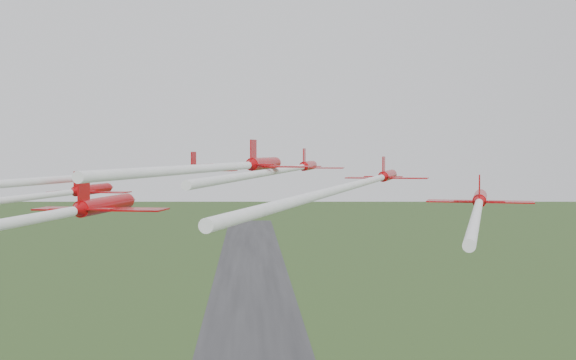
{
  "coord_description": "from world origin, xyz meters",
  "views": [
    {
      "loc": [
        -1.62,
        -81.01,
        64.75
      ],
      "look_at": [
        2.54,
        2.94,
        61.57
      ],
      "focal_mm": 50.0,
      "sensor_mm": 36.0,
      "label": 1
    }
  ],
  "objects_px": {
    "jet_row3_right": "(479,204)",
    "jet_lead": "(290,169)",
    "jet_row2_left": "(145,173)",
    "jet_row4_left": "(46,216)",
    "jet_row3_left": "(23,198)",
    "jet_row3_mid": "(240,166)",
    "jet_row2_right": "(365,182)"
  },
  "relations": [
    {
      "from": "jet_row3_left",
      "to": "jet_row4_left",
      "type": "relative_size",
      "value": 1.14
    },
    {
      "from": "jet_row3_mid",
      "to": "jet_row4_left",
      "type": "relative_size",
      "value": 0.89
    },
    {
      "from": "jet_row3_mid",
      "to": "jet_row3_left",
      "type": "bearing_deg",
      "value": -163.03
    },
    {
      "from": "jet_row3_right",
      "to": "jet_row2_left",
      "type": "bearing_deg",
      "value": 179.66
    },
    {
      "from": "jet_row2_left",
      "to": "jet_row3_mid",
      "type": "distance_m",
      "value": 10.01
    },
    {
      "from": "jet_row3_right",
      "to": "jet_row4_left",
      "type": "relative_size",
      "value": 0.88
    },
    {
      "from": "jet_row3_right",
      "to": "jet_row4_left",
      "type": "bearing_deg",
      "value": -138.71
    },
    {
      "from": "jet_row2_right",
      "to": "jet_row3_mid",
      "type": "xyz_separation_m",
      "value": [
        -11.16,
        -0.6,
        1.47
      ]
    },
    {
      "from": "jet_lead",
      "to": "jet_row4_left",
      "type": "xyz_separation_m",
      "value": [
        -17.47,
        -37.03,
        -2.1
      ]
    },
    {
      "from": "jet_row3_right",
      "to": "jet_lead",
      "type": "bearing_deg",
      "value": 139.98
    },
    {
      "from": "jet_row3_left",
      "to": "jet_row3_mid",
      "type": "distance_m",
      "value": 18.84
    },
    {
      "from": "jet_lead",
      "to": "jet_row3_right",
      "type": "distance_m",
      "value": 27.03
    },
    {
      "from": "jet_row2_right",
      "to": "jet_row3_mid",
      "type": "bearing_deg",
      "value": -160.41
    },
    {
      "from": "jet_row3_right",
      "to": "jet_row3_left",
      "type": "bearing_deg",
      "value": -168.66
    },
    {
      "from": "jet_row2_right",
      "to": "jet_row3_left",
      "type": "relative_size",
      "value": 1.14
    },
    {
      "from": "jet_row4_left",
      "to": "jet_row3_left",
      "type": "bearing_deg",
      "value": 120.88
    },
    {
      "from": "jet_row2_left",
      "to": "jet_row3_left",
      "type": "relative_size",
      "value": 1.11
    },
    {
      "from": "jet_row3_mid",
      "to": "jet_row3_right",
      "type": "distance_m",
      "value": 20.69
    },
    {
      "from": "jet_lead",
      "to": "jet_row4_left",
      "type": "bearing_deg",
      "value": -103.67
    },
    {
      "from": "jet_row2_left",
      "to": "jet_row3_right",
      "type": "bearing_deg",
      "value": -3.01
    },
    {
      "from": "jet_row3_left",
      "to": "jet_row3_right",
      "type": "distance_m",
      "value": 38.8
    },
    {
      "from": "jet_row3_left",
      "to": "jet_row3_mid",
      "type": "relative_size",
      "value": 1.27
    },
    {
      "from": "jet_row3_left",
      "to": "jet_row3_right",
      "type": "relative_size",
      "value": 1.29
    },
    {
      "from": "jet_row2_right",
      "to": "jet_row4_left",
      "type": "bearing_deg",
      "value": -123.68
    },
    {
      "from": "jet_row2_right",
      "to": "jet_row3_mid",
      "type": "distance_m",
      "value": 11.27
    },
    {
      "from": "jet_row2_left",
      "to": "jet_row3_right",
      "type": "height_order",
      "value": "jet_row2_left"
    },
    {
      "from": "jet_lead",
      "to": "jet_row4_left",
      "type": "relative_size",
      "value": 1.28
    },
    {
      "from": "jet_lead",
      "to": "jet_row3_mid",
      "type": "bearing_deg",
      "value": -94.78
    },
    {
      "from": "jet_lead",
      "to": "jet_row3_left",
      "type": "height_order",
      "value": "jet_lead"
    },
    {
      "from": "jet_lead",
      "to": "jet_row3_mid",
      "type": "distance_m",
      "value": 18.99
    },
    {
      "from": "jet_row2_left",
      "to": "jet_row4_left",
      "type": "xyz_separation_m",
      "value": [
        -3.29,
        -23.46,
        -2.06
      ]
    },
    {
      "from": "jet_row2_left",
      "to": "jet_row2_right",
      "type": "height_order",
      "value": "jet_row2_left"
    }
  ]
}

